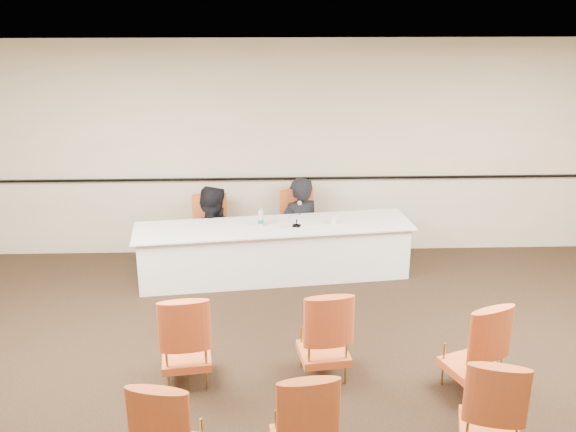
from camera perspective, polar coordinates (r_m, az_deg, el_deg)
The scene contains 20 objects.
floor at distance 5.90m, azimuth 3.99°, elevation -18.05°, with size 10.00×10.00×0.00m, color black.
ceiling at distance 4.72m, azimuth 4.85°, elevation 12.27°, with size 10.00×10.00×0.00m, color silver.
wall_back at distance 8.91m, azimuth 1.59°, elevation 5.92°, with size 10.00×0.04×3.00m, color beige.
wall_rail at distance 8.98m, azimuth 1.59°, elevation 3.37°, with size 9.80×0.04×0.03m, color black.
panel_table at distance 8.40m, azimuth -1.23°, elevation -3.14°, with size 3.58×0.83×0.72m, color white, non-canonical shape.
panelist_main at distance 8.97m, azimuth 0.99°, elevation -1.86°, with size 0.63×0.41×1.73m, color black.
panelist_main_chair at distance 8.91m, azimuth 0.99°, elevation -0.97°, with size 0.50×0.50×0.95m, color orange, non-canonical shape.
panelist_second at distance 8.87m, azimuth -6.82°, elevation -2.56°, with size 0.82×0.64×1.69m, color black.
panelist_second_chair at distance 8.80m, azimuth -6.87°, elevation -1.39°, with size 0.50×0.50×0.95m, color orange, non-canonical shape.
papers at distance 8.33m, azimuth 1.93°, elevation -0.68°, with size 0.30×0.22×0.00m, color white.
microphone at distance 8.19m, azimuth 0.78°, elevation 0.05°, with size 0.11×0.21×0.30m, color black, non-canonical shape.
water_bottle at distance 8.20m, azimuth -2.45°, elevation -0.12°, with size 0.07×0.07×0.25m, color #167B7E, non-canonical shape.
drinking_glass at distance 8.16m, azimuth 0.14°, elevation -0.76°, with size 0.06×0.06×0.10m, color silver.
coffee_cup at distance 8.31m, azimuth 4.08°, elevation -0.34°, with size 0.08×0.08×0.12m, color white.
aud_chair_front_left at distance 6.27m, azimuth -9.10°, elevation -10.57°, with size 0.50×0.50×0.95m, color orange, non-canonical shape.
aud_chair_front_mid at distance 6.27m, azimuth 3.20°, elevation -10.30°, with size 0.50×0.50×0.95m, color orange, non-canonical shape.
aud_chair_front_right at distance 6.29m, azimuth 16.15°, elevation -11.03°, with size 0.50×0.50×0.95m, color orange, non-canonical shape.
aud_chair_back_left at distance 5.15m, azimuth -10.42°, elevation -18.07°, with size 0.50×0.50×0.95m, color orange, non-canonical shape.
aud_chair_back_mid at distance 5.16m, azimuth 1.32°, elevation -17.60°, with size 0.50×0.50×0.95m, color orange, non-canonical shape.
aud_chair_back_right at distance 5.54m, azimuth 17.64°, elevation -15.73°, with size 0.50×0.50×0.95m, color orange, non-canonical shape.
Camera 1 is at (-0.56, -4.65, 3.58)m, focal length 40.00 mm.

